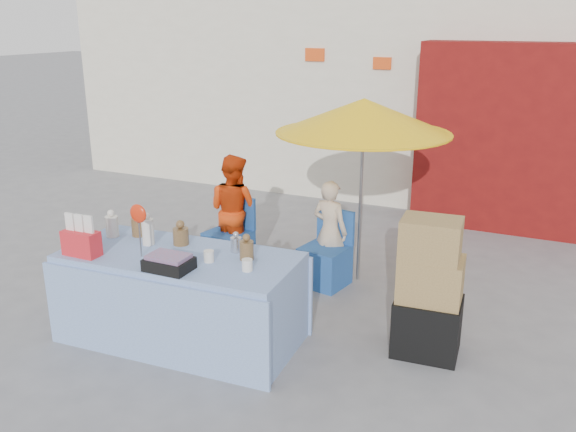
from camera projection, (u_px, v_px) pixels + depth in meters
The scene contains 10 objects.
ground at pixel (251, 328), 5.97m from camera, with size 80.00×80.00×0.00m, color slate.
backdrop at pixel (463, 7), 11.30m from camera, with size 14.00×8.00×7.80m.
market_table at pixel (180, 296), 5.66m from camera, with size 2.28×1.16×1.35m.
chair_left at pixel (229, 246), 7.40m from camera, with size 0.56×0.55×0.85m.
chair_right at pixel (325, 263), 6.90m from camera, with size 0.56×0.55×0.85m.
vendor_orange at pixel (234, 210), 7.38m from camera, with size 0.66×0.52×1.37m, color red.
vendor_beige at pixel (330, 231), 6.91m from camera, with size 0.43×0.28×1.19m, color beige.
umbrella at pixel (364, 117), 6.52m from camera, with size 1.90×1.90×2.09m.
box_stack at pixel (429, 293), 5.37m from camera, with size 0.61×0.51×1.28m.
tarp_bundle at pixel (188, 294), 6.40m from camera, with size 0.59×0.47×0.27m, color #F9FF1A.
Camera 1 is at (2.57, -4.69, 2.90)m, focal length 38.00 mm.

